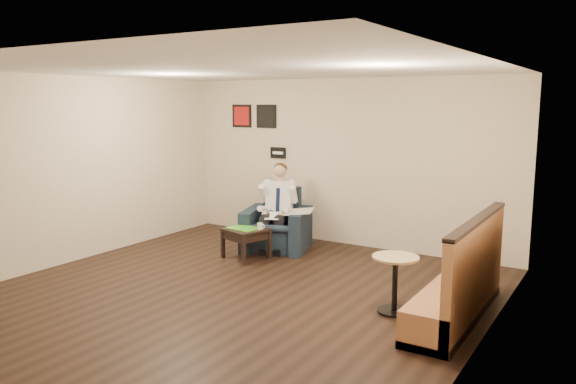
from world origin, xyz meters
The scene contains 19 objects.
ground centered at (0.00, 0.00, 0.00)m, with size 6.00×6.00×0.00m, color black.
wall_back centered at (0.00, 3.00, 1.40)m, with size 6.00×0.02×2.80m, color beige.
wall_front centered at (0.00, -3.00, 1.40)m, with size 6.00×0.02×2.80m, color beige.
wall_left centered at (-3.00, 0.00, 1.40)m, with size 0.02×6.00×2.80m, color beige.
wall_right centered at (3.00, 0.00, 1.40)m, with size 0.02×6.00×2.80m, color beige.
ceiling centered at (0.00, 0.00, 2.80)m, with size 6.00×6.00×0.02m, color white.
seating_sign centered at (-1.30, 2.98, 1.50)m, with size 0.32×0.02×0.20m, color black.
art_print_left centered at (-2.10, 2.98, 2.15)m, with size 0.42×0.03×0.42m, color red.
art_print_right centered at (-1.55, 2.98, 2.15)m, with size 0.42×0.03×0.42m, color black.
armchair centered at (-0.75, 2.09, 0.49)m, with size 1.01×1.01×0.98m, color black.
seated_man centered at (-0.71, 1.96, 0.67)m, with size 0.64×0.96×1.34m, color silver, non-canonical shape.
lap_papers centered at (-0.68, 1.86, 0.60)m, with size 0.22×0.32×0.01m, color white.
newspaper centered at (-0.33, 2.12, 0.67)m, with size 0.43×0.53×0.01m, color silver.
side_table centered at (-0.84, 1.35, 0.24)m, with size 0.58×0.58×0.47m, color black.
green_folder centered at (-0.88, 1.34, 0.48)m, with size 0.47×0.34×0.01m, color #4ED029.
coffee_mug centered at (-0.63, 1.42, 0.52)m, with size 0.09×0.09×0.10m, color white.
smartphone centered at (-0.75, 1.50, 0.48)m, with size 0.15×0.07×0.01m, color black.
banquette centered at (2.59, 0.61, 0.58)m, with size 0.54×2.25×1.15m, color #A4683F.
cafe_table centered at (1.95, 0.41, 0.33)m, with size 0.54×0.54×0.67m, color tan.
Camera 1 is at (4.17, -5.50, 2.41)m, focal length 35.00 mm.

